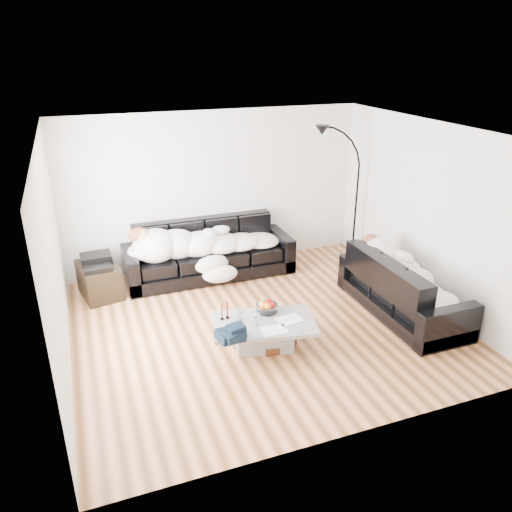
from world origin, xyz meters
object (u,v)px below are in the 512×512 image
object	(u,v)px
wine_glass_a	(241,314)
stereo	(96,261)
sleeper_right	(405,272)
coffee_table	(264,334)
candle_left	(222,312)
sleeper_back	(209,239)
candle_right	(227,310)
av_cabinet	(99,280)
wine_glass_b	(239,320)
floor_lamp	(356,203)
wine_glass_c	(257,319)
sofa_right	(403,286)
sofa_back	(209,250)
fruit_bowl	(267,306)
shoes	(280,345)

from	to	relation	value
wine_glass_a	stereo	distance (m)	2.58
sleeper_right	coffee_table	xyz separation A→B (m)	(-2.16, -0.15, -0.45)
sleeper_right	candle_left	size ratio (longest dim) A/B	8.36
sleeper_back	stereo	xyz separation A→B (m)	(-1.76, -0.09, -0.07)
candle_right	av_cabinet	world-z (taller)	candle_right
candle_left	candle_right	distance (m)	0.07
sleeper_back	wine_glass_b	distance (m)	2.26
wine_glass_b	floor_lamp	world-z (taller)	floor_lamp
wine_glass_c	floor_lamp	distance (m)	3.39
stereo	candle_left	bearing A→B (deg)	-57.33
wine_glass_c	av_cabinet	xyz separation A→B (m)	(-1.71, 2.23, -0.20)
av_cabinet	sofa_right	bearing A→B (deg)	-37.83
sleeper_right	av_cabinet	bearing A→B (deg)	63.00
sofa_right	floor_lamp	bearing A→B (deg)	-9.50
sofa_right	candle_right	distance (m)	2.56
sofa_right	av_cabinet	size ratio (longest dim) A/B	2.80
wine_glass_b	stereo	distance (m)	2.63
av_cabinet	floor_lamp	world-z (taller)	floor_lamp
wine_glass_a	candle_left	world-z (taller)	candle_left
sofa_back	coffee_table	xyz separation A→B (m)	(0.07, -2.32, -0.26)
sofa_right	candle_left	xyz separation A→B (m)	(-2.63, 0.08, 0.05)
candle_right	wine_glass_c	bearing A→B (deg)	-46.23
fruit_bowl	candle_right	distance (m)	0.53
wine_glass_a	candle_right	size ratio (longest dim) A/B	0.76
coffee_table	av_cabinet	size ratio (longest dim) A/B	1.70
sofa_back	fruit_bowl	xyz separation A→B (m)	(0.19, -2.09, 0.01)
candle_right	stereo	size ratio (longest dim) A/B	0.54
fruit_bowl	wine_glass_c	size ratio (longest dim) A/B	1.58
wine_glass_c	floor_lamp	xyz separation A→B (m)	(2.59, 2.11, 0.59)
wine_glass_a	wine_glass_b	xyz separation A→B (m)	(-0.07, -0.11, -0.01)
coffee_table	wine_glass_c	size ratio (longest dim) A/B	7.19
coffee_table	wine_glass_a	bearing A→B (deg)	151.33
sofa_back	wine_glass_c	distance (m)	2.37
sleeper_right	fruit_bowl	xyz separation A→B (m)	(-2.03, 0.08, -0.19)
coffee_table	wine_glass_c	xyz separation A→B (m)	(-0.12, -0.05, 0.27)
sofa_back	sleeper_back	distance (m)	0.21
candle_left	sofa_back	bearing A→B (deg)	79.05
candle_right	wine_glass_b	bearing A→B (deg)	-69.87
wine_glass_b	stereo	bearing A→B (deg)	124.99
coffee_table	shoes	xyz separation A→B (m)	(0.17, -0.11, -0.13)
av_cabinet	fruit_bowl	bearing A→B (deg)	-55.87
stereo	floor_lamp	world-z (taller)	floor_lamp
fruit_bowl	av_cabinet	bearing A→B (deg)	134.95
floor_lamp	sofa_right	bearing A→B (deg)	-116.66
sofa_back	sleeper_back	bearing A→B (deg)	-90.00
wine_glass_c	av_cabinet	bearing A→B (deg)	127.45
floor_lamp	coffee_table	bearing A→B (deg)	-157.43
wine_glass_b	wine_glass_c	world-z (taller)	wine_glass_c
sofa_back	sleeper_back	xyz separation A→B (m)	(0.00, -0.05, 0.21)
sofa_back	fruit_bowl	size ratio (longest dim) A/B	9.84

